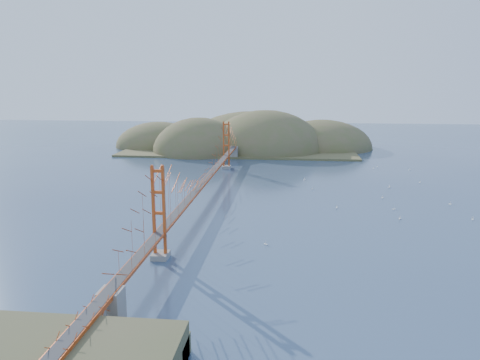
# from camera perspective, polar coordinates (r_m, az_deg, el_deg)

# --- Properties ---
(ground) EXTENTS (320.00, 320.00, 0.00)m
(ground) POSITION_cam_1_polar(r_m,az_deg,el_deg) (87.27, -4.34, -2.25)
(ground) COLOR #324664
(ground) RESTS_ON ground
(bridge) EXTENTS (2.20, 94.40, 12.00)m
(bridge) POSITION_cam_1_polar(r_m,az_deg,el_deg) (85.98, -4.39, 2.31)
(bridge) COLOR gray
(bridge) RESTS_ON ground
(approach_viaduct) EXTENTS (1.40, 12.00, 3.38)m
(approach_viaduct) POSITION_cam_1_polar(r_m,az_deg,el_deg) (39.75, -18.72, -17.21)
(approach_viaduct) COLOR #BD4315
(approach_viaduct) RESTS_ON ground
(promontory) EXTENTS (9.00, 6.00, 0.24)m
(promontory) POSITION_cam_1_polar(r_m,az_deg,el_deg) (43.62, -16.54, -17.92)
(promontory) COLOR #59544C
(promontory) RESTS_ON ground
(fort) EXTENTS (3.70, 2.30, 1.75)m
(fort) POSITION_cam_1_polar(r_m,az_deg,el_deg) (43.77, -15.72, -16.94)
(fort) COLOR maroon
(fort) RESTS_ON ground
(far_headlands) EXTENTS (84.00, 58.00, 25.00)m
(far_headlands) POSITION_cam_1_polar(r_m,az_deg,el_deg) (153.73, 1.11, 4.04)
(far_headlands) COLOR brown
(far_headlands) RESTS_ON ground
(sailboat_16) EXTENTS (0.54, 0.54, 0.57)m
(sailboat_16) POSITION_cam_1_polar(r_m,az_deg,el_deg) (95.26, 8.81, -1.05)
(sailboat_16) COLOR white
(sailboat_16) RESTS_ON ground
(sailboat_17) EXTENTS (0.53, 0.44, 0.61)m
(sailboat_17) POSITION_cam_1_polar(r_m,az_deg,el_deg) (121.47, 19.97, 1.21)
(sailboat_17) COLOR white
(sailboat_17) RESTS_ON ground
(sailboat_5) EXTENTS (0.56, 0.59, 0.67)m
(sailboat_5) POSITION_cam_1_polar(r_m,az_deg,el_deg) (82.45, 26.50, -4.27)
(sailboat_5) COLOR white
(sailboat_5) RESTS_ON ground
(sailboat_2) EXTENTS (0.61, 0.61, 0.65)m
(sailboat_2) POSITION_cam_1_polar(r_m,az_deg,el_deg) (83.70, 18.27, -3.36)
(sailboat_2) COLOR white
(sailboat_2) RESTS_ON ground
(sailboat_8) EXTENTS (0.49, 0.42, 0.56)m
(sailboat_8) POSITION_cam_1_polar(r_m,az_deg,el_deg) (119.96, 15.93, 1.34)
(sailboat_8) COLOR white
(sailboat_8) RESTS_ON ground
(sailboat_15) EXTENTS (0.44, 0.49, 0.56)m
(sailboat_15) POSITION_cam_1_polar(r_m,az_deg,el_deg) (123.49, 16.41, 1.61)
(sailboat_15) COLOR white
(sailboat_15) RESTS_ON ground
(sailboat_11) EXTENTS (0.61, 0.61, 0.66)m
(sailboat_11) POSITION_cam_1_polar(r_m,az_deg,el_deg) (90.81, 24.27, -2.64)
(sailboat_11) COLOR white
(sailboat_11) RESTS_ON ground
(sailboat_1) EXTENTS (0.48, 0.52, 0.58)m
(sailboat_1) POSITION_cam_1_polar(r_m,az_deg,el_deg) (91.33, 17.00, -2.01)
(sailboat_1) COLOR white
(sailboat_1) RESTS_ON ground
(sailboat_4) EXTENTS (0.70, 0.70, 0.74)m
(sailboat_4) POSITION_cam_1_polar(r_m,az_deg,el_deg) (100.23, 17.74, -0.82)
(sailboat_4) COLOR white
(sailboat_4) RESTS_ON ground
(sailboat_14) EXTENTS (0.66, 0.66, 0.69)m
(sailboat_14) POSITION_cam_1_polar(r_m,az_deg,el_deg) (78.32, 18.90, -4.45)
(sailboat_14) COLOR white
(sailboat_14) RESTS_ON ground
(sailboat_6) EXTENTS (0.64, 0.64, 0.67)m
(sailboat_6) POSITION_cam_1_polar(r_m,az_deg,el_deg) (63.13, 3.13, -7.76)
(sailboat_6) COLOR white
(sailboat_6) RESTS_ON ground
(sailboat_3) EXTENTS (0.56, 0.54, 0.63)m
(sailboat_3) POSITION_cam_1_polar(r_m,az_deg,el_deg) (103.71, 7.87, 0.06)
(sailboat_3) COLOR white
(sailboat_3) RESTS_ON ground
(sailboat_0) EXTENTS (0.48, 0.58, 0.68)m
(sailboat_0) POSITION_cam_1_polar(r_m,az_deg,el_deg) (82.23, 11.72, -3.26)
(sailboat_0) COLOR white
(sailboat_0) RESTS_ON ground
(sailboat_9) EXTENTS (0.50, 0.57, 0.66)m
(sailboat_9) POSITION_cam_1_polar(r_m,az_deg,el_deg) (107.45, 21.09, -0.22)
(sailboat_9) COLOR white
(sailboat_9) RESTS_ON ground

